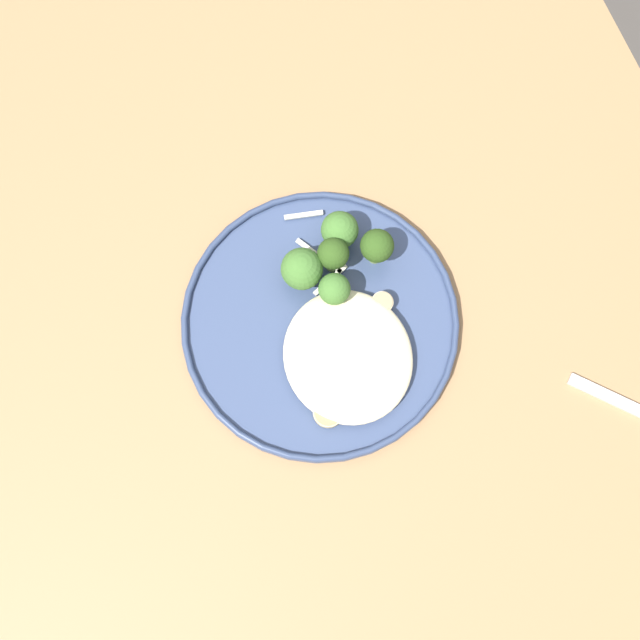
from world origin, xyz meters
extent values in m
plane|color=#47423D|center=(0.00, 0.00, 0.00)|extent=(6.00, 6.00, 0.00)
cube|color=#9E754C|center=(0.00, 0.00, 0.72)|extent=(1.40, 1.00, 0.04)
cylinder|color=#38476B|center=(0.03, -0.05, 0.74)|extent=(0.29, 0.29, 0.01)
torus|color=#334162|center=(0.03, -0.05, 0.75)|extent=(0.29, 0.29, 0.01)
ellipsoid|color=beige|center=(-0.01, -0.06, 0.76)|extent=(0.14, 0.13, 0.03)
cylinder|color=#DBB77A|center=(0.01, -0.04, 0.76)|extent=(0.03, 0.03, 0.01)
cylinder|color=#8E774F|center=(0.01, -0.04, 0.77)|extent=(0.03, 0.03, 0.00)
cylinder|color=#DBB77A|center=(-0.02, -0.06, 0.76)|extent=(0.02, 0.02, 0.01)
cylinder|color=#8E774F|center=(-0.02, -0.06, 0.77)|extent=(0.02, 0.02, 0.00)
cylinder|color=#E5C689|center=(-0.06, -0.02, 0.76)|extent=(0.03, 0.03, 0.01)
cylinder|color=#958159|center=(-0.06, -0.02, 0.77)|extent=(0.03, 0.03, 0.00)
cylinder|color=beige|center=(0.03, -0.05, 0.76)|extent=(0.03, 0.03, 0.01)
cylinder|color=#988766|center=(0.03, -0.05, 0.77)|extent=(0.03, 0.03, 0.00)
cylinder|color=beige|center=(-0.05, -0.08, 0.76)|extent=(0.03, 0.03, 0.01)
cylinder|color=#988766|center=(-0.05, -0.08, 0.77)|extent=(0.03, 0.03, 0.00)
cylinder|color=#E5C689|center=(0.01, -0.07, 0.76)|extent=(0.02, 0.02, 0.01)
cylinder|color=#958159|center=(0.01, -0.07, 0.77)|extent=(0.02, 0.02, 0.00)
cylinder|color=beige|center=(0.03, -0.12, 0.76)|extent=(0.02, 0.02, 0.01)
cylinder|color=#988766|center=(0.03, -0.12, 0.77)|extent=(0.02, 0.02, 0.00)
cylinder|color=#89A356|center=(0.05, -0.07, 0.76)|extent=(0.02, 0.02, 0.02)
sphere|color=#42702D|center=(0.05, -0.07, 0.79)|extent=(0.03, 0.03, 0.03)
cylinder|color=#89A356|center=(0.08, -0.13, 0.76)|extent=(0.02, 0.02, 0.02)
sphere|color=#2D4C19|center=(0.08, -0.13, 0.79)|extent=(0.04, 0.04, 0.04)
cylinder|color=#7A994C|center=(0.11, -0.10, 0.76)|extent=(0.02, 0.02, 0.02)
sphere|color=#42702D|center=(0.11, -0.10, 0.78)|extent=(0.04, 0.04, 0.04)
cylinder|color=#89A356|center=(0.08, -0.08, 0.76)|extent=(0.02, 0.02, 0.03)
sphere|color=#2D4C19|center=(0.08, -0.08, 0.79)|extent=(0.03, 0.03, 0.03)
cylinder|color=#7A994C|center=(0.08, -0.05, 0.76)|extent=(0.02, 0.02, 0.02)
sphere|color=#42702D|center=(0.08, -0.05, 0.78)|extent=(0.04, 0.04, 0.04)
cube|color=silver|center=(0.15, -0.07, 0.75)|extent=(0.01, 0.04, 0.00)
cube|color=silver|center=(0.05, -0.07, 0.75)|extent=(0.03, 0.02, 0.00)
cube|color=silver|center=(0.10, -0.07, 0.75)|extent=(0.05, 0.04, 0.00)
cube|color=silver|center=(0.07, -0.08, 0.75)|extent=(0.02, 0.04, 0.00)
cube|color=silver|center=(-0.17, -0.32, 0.74)|extent=(0.12, 0.11, 0.00)
camera|label=1|loc=(-0.16, 0.02, 1.57)|focal=45.31mm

